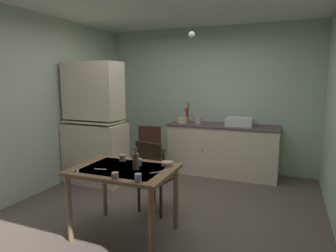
% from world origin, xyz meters
% --- Properties ---
extents(ground_plane, '(5.10, 5.10, 0.00)m').
position_xyz_m(ground_plane, '(0.00, 0.00, 0.00)').
color(ground_plane, brown).
extents(wall_back, '(4.05, 0.10, 2.63)m').
position_xyz_m(wall_back, '(0.00, 2.10, 1.32)').
color(wall_back, '#B9D2B9').
rests_on(wall_back, ground).
extents(wall_left, '(0.10, 4.20, 2.63)m').
position_xyz_m(wall_left, '(-2.02, 0.00, 1.32)').
color(wall_left, beige).
rests_on(wall_left, ground).
extents(hutch_cabinet, '(0.98, 0.52, 1.96)m').
position_xyz_m(hutch_cabinet, '(-1.46, 0.53, 0.92)').
color(hutch_cabinet, beige).
rests_on(hutch_cabinet, ground).
extents(counter_cabinet, '(1.92, 0.64, 0.89)m').
position_xyz_m(counter_cabinet, '(0.39, 1.73, 0.45)').
color(counter_cabinet, beige).
rests_on(counter_cabinet, ground).
extents(sink_basin, '(0.44, 0.34, 0.15)m').
position_xyz_m(sink_basin, '(0.66, 1.73, 0.97)').
color(sink_basin, white).
rests_on(sink_basin, counter_cabinet).
extents(hand_pump, '(0.05, 0.27, 0.39)m').
position_xyz_m(hand_pump, '(-0.30, 1.77, 1.06)').
color(hand_pump, maroon).
rests_on(hand_pump, counter_cabinet).
extents(mixing_bowl_counter, '(0.20, 0.20, 0.10)m').
position_xyz_m(mixing_bowl_counter, '(-0.36, 1.68, 0.94)').
color(mixing_bowl_counter, beige).
rests_on(mixing_bowl_counter, counter_cabinet).
extents(stoneware_crock, '(0.13, 0.13, 0.13)m').
position_xyz_m(stoneware_crock, '(-0.08, 1.76, 0.96)').
color(stoneware_crock, beige).
rests_on(stoneware_crock, counter_cabinet).
extents(dining_table, '(1.08, 0.80, 0.76)m').
position_xyz_m(dining_table, '(-0.15, -0.75, 0.65)').
color(dining_table, brown).
rests_on(dining_table, ground).
extents(chair_far_side, '(0.47, 0.47, 0.93)m').
position_xyz_m(chair_far_side, '(-0.09, -0.13, 0.50)').
color(chair_far_side, '#332217').
rests_on(chair_far_side, ground).
extents(chair_by_counter, '(0.48, 0.48, 0.92)m').
position_xyz_m(chair_by_counter, '(-0.70, 1.06, 0.49)').
color(chair_by_counter, '#3A1F1C').
rests_on(chair_by_counter, ground).
extents(serving_bowl_wide, '(0.13, 0.13, 0.05)m').
position_xyz_m(serving_bowl_wide, '(0.25, -0.50, 0.78)').
color(serving_bowl_wide, tan).
rests_on(serving_bowl_wide, dining_table).
extents(mug_dark, '(0.06, 0.06, 0.07)m').
position_xyz_m(mug_dark, '(0.19, -1.06, 0.79)').
color(mug_dark, '#9EB2C6').
rests_on(mug_dark, dining_table).
extents(teacup_mint, '(0.07, 0.07, 0.07)m').
position_xyz_m(teacup_mint, '(-0.31, -0.52, 0.79)').
color(teacup_mint, tan).
rests_on(teacup_mint, dining_table).
extents(teacup_cream, '(0.07, 0.07, 0.06)m').
position_xyz_m(teacup_cream, '(-0.05, -1.07, 0.79)').
color(teacup_cream, tan).
rests_on(teacup_cream, dining_table).
extents(mug_tall, '(0.08, 0.08, 0.08)m').
position_xyz_m(mug_tall, '(-0.05, -0.62, 0.80)').
color(mug_tall, '#9EB2C6').
rests_on(mug_tall, dining_table).
extents(glass_bottle, '(0.07, 0.07, 0.24)m').
position_xyz_m(glass_bottle, '(-0.01, -0.75, 0.85)').
color(glass_bottle, olive).
rests_on(glass_bottle, dining_table).
extents(table_knife, '(0.14, 0.16, 0.00)m').
position_xyz_m(table_knife, '(0.25, -0.74, 0.76)').
color(table_knife, silver).
rests_on(table_knife, dining_table).
extents(teaspoon_near_bowl, '(0.13, 0.05, 0.00)m').
position_xyz_m(teaspoon_near_bowl, '(-0.35, -0.89, 0.76)').
color(teaspoon_near_bowl, beige).
rests_on(teaspoon_near_bowl, dining_table).
extents(teaspoon_by_cup, '(0.10, 0.13, 0.00)m').
position_xyz_m(teaspoon_by_cup, '(-0.51, -1.05, 0.76)').
color(teaspoon_by_cup, beige).
rests_on(teaspoon_by_cup, dining_table).
extents(pendant_bulb, '(0.08, 0.08, 0.08)m').
position_xyz_m(pendant_bulb, '(0.22, 0.38, 2.26)').
color(pendant_bulb, '#F9EFCC').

